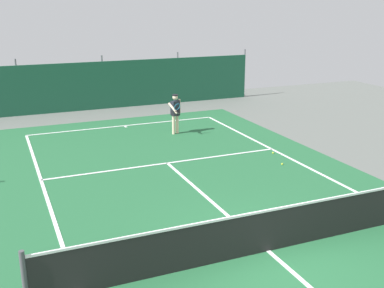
{
  "coord_description": "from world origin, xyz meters",
  "views": [
    {
      "loc": [
        -5.14,
        -7.88,
        5.22
      ],
      "look_at": [
        0.48,
        5.41,
        0.9
      ],
      "focal_mm": 44.38,
      "sensor_mm": 36.0,
      "label": 1
    }
  ],
  "objects_px": {
    "tennis_player": "(175,111)",
    "tennis_ball_midcourt": "(273,153)",
    "tennis_net": "(269,230)",
    "tennis_ball_near_player": "(282,164)",
    "parked_car": "(28,89)"
  },
  "relations": [
    {
      "from": "tennis_ball_midcourt",
      "to": "parked_car",
      "type": "distance_m",
      "value": 14.38
    },
    {
      "from": "tennis_net",
      "to": "tennis_player",
      "type": "relative_size",
      "value": 6.17
    },
    {
      "from": "tennis_player",
      "to": "parked_car",
      "type": "distance_m",
      "value": 9.85
    },
    {
      "from": "tennis_ball_midcourt",
      "to": "tennis_net",
      "type": "bearing_deg",
      "value": -123.12
    },
    {
      "from": "tennis_player",
      "to": "tennis_ball_midcourt",
      "type": "distance_m",
      "value": 4.6
    },
    {
      "from": "tennis_net",
      "to": "tennis_ball_midcourt",
      "type": "distance_m",
      "value": 7.08
    },
    {
      "from": "tennis_ball_midcourt",
      "to": "parked_car",
      "type": "xyz_separation_m",
      "value": [
        -7.34,
        12.34,
        0.81
      ]
    },
    {
      "from": "tennis_player",
      "to": "tennis_ball_near_player",
      "type": "height_order",
      "value": "tennis_player"
    },
    {
      "from": "tennis_net",
      "to": "tennis_ball_near_player",
      "type": "relative_size",
      "value": 153.33
    },
    {
      "from": "tennis_net",
      "to": "tennis_player",
      "type": "bearing_deg",
      "value": 80.67
    },
    {
      "from": "tennis_player",
      "to": "tennis_ball_near_player",
      "type": "distance_m",
      "value": 5.49
    },
    {
      "from": "tennis_net",
      "to": "tennis_ball_near_player",
      "type": "bearing_deg",
      "value": 53.74
    },
    {
      "from": "tennis_ball_midcourt",
      "to": "tennis_player",
      "type": "bearing_deg",
      "value": 119.95
    },
    {
      "from": "tennis_net",
      "to": "tennis_ball_near_player",
      "type": "xyz_separation_m",
      "value": [
        3.48,
        4.75,
        -0.48
      ]
    },
    {
      "from": "tennis_player",
      "to": "tennis_ball_midcourt",
      "type": "bearing_deg",
      "value": 98.85
    }
  ]
}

